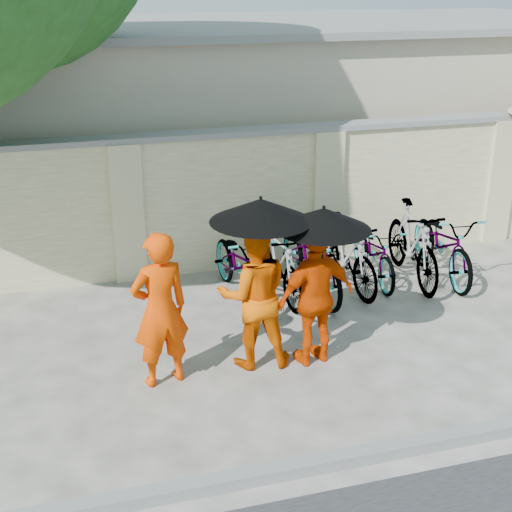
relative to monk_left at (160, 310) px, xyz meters
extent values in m
plane|color=#B2ACA1|center=(1.01, -0.17, -0.87)|extent=(80.00, 80.00, 0.00)
cube|color=gray|center=(1.01, -1.87, -0.81)|extent=(40.00, 0.16, 0.12)
cube|color=beige|center=(2.01, 3.03, 0.13)|extent=(20.00, 0.30, 2.00)
cube|color=#B7A88C|center=(3.01, 6.83, 0.73)|extent=(14.00, 6.00, 3.20)
imported|color=#ED3E00|center=(0.00, 0.00, 0.00)|extent=(0.71, 0.55, 1.73)
imported|color=#DA5400|center=(1.06, 0.11, -0.01)|extent=(0.90, 0.75, 1.70)
cylinder|color=black|center=(1.11, 0.03, 0.54)|extent=(0.02, 0.02, 0.89)
cone|color=black|center=(1.11, 0.03, 0.99)|extent=(1.09, 1.09, 0.25)
imported|color=#D03A00|center=(1.74, -0.04, -0.06)|extent=(1.00, 0.56, 1.61)
cylinder|color=black|center=(1.76, -0.12, 0.47)|extent=(0.02, 0.02, 0.84)
cone|color=black|center=(1.76, -0.12, 0.89)|extent=(1.03, 1.03, 0.24)
imported|color=gray|center=(1.36, 1.85, -0.38)|extent=(0.80, 1.91, 0.98)
imported|color=gray|center=(1.87, 1.72, -0.37)|extent=(0.59, 1.68, 0.99)
imported|color=gray|center=(2.37, 1.77, -0.35)|extent=(0.79, 2.01, 1.04)
imported|color=gray|center=(2.88, 1.76, -0.35)|extent=(0.66, 1.76, 1.03)
imported|color=gray|center=(3.38, 1.91, -0.43)|extent=(0.71, 1.68, 0.86)
imported|color=gray|center=(3.89, 1.74, -0.30)|extent=(0.73, 1.93, 1.13)
imported|color=gray|center=(4.39, 1.75, -0.35)|extent=(0.88, 2.01, 1.02)
camera|label=1|loc=(-0.91, -6.75, 3.30)|focal=50.00mm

